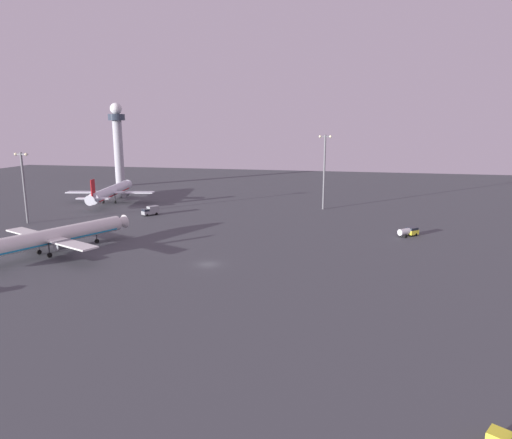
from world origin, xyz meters
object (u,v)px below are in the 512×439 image
at_px(control_tower, 118,139).
at_px(apron_light_east, 324,167).
at_px(airplane_mid_apron, 51,237).
at_px(fuel_truck, 408,231).
at_px(airplane_far_stand, 111,192).
at_px(apron_light_central, 24,183).
at_px(catering_truck, 151,211).

height_order(control_tower, apron_light_east, control_tower).
height_order(airplane_mid_apron, apron_light_east, apron_light_east).
bearing_deg(fuel_truck, airplane_mid_apron, -108.72).
bearing_deg(apron_light_east, airplane_far_stand, -177.82).
bearing_deg(airplane_far_stand, control_tower, 103.70).
height_order(airplane_far_stand, fuel_truck, airplane_far_stand).
relative_size(apron_light_central, apron_light_east, 0.83).
xyz_separation_m(airplane_far_stand, fuel_truck, (108.76, -32.87, -2.91)).
xyz_separation_m(airplane_mid_apron, airplane_far_stand, (-23.46, 69.30, 0.14)).
bearing_deg(airplane_mid_apron, apron_light_east, 74.38).
bearing_deg(fuel_truck, apron_light_central, -128.10).
height_order(airplane_mid_apron, airplane_far_stand, airplane_far_stand).
height_order(catering_truck, fuel_truck, catering_truck).
relative_size(control_tower, apron_light_east, 1.51).
distance_m(catering_truck, fuel_truck, 83.48).
bearing_deg(airplane_far_stand, apron_light_central, -108.92).
bearing_deg(airplane_mid_apron, fuel_truck, 46.80).
relative_size(catering_truck, fuel_truck, 0.98).
xyz_separation_m(control_tower, airplane_far_stand, (20.38, -45.32, -18.92)).
relative_size(airplane_mid_apron, apron_light_east, 1.51).
xyz_separation_m(fuel_truck, apron_light_central, (-114.73, -7.51, 11.44)).
bearing_deg(catering_truck, apron_light_east, -121.10).
bearing_deg(apron_light_east, apron_light_central, -153.87).
relative_size(airplane_mid_apron, airplane_far_stand, 0.92).
relative_size(airplane_far_stand, catering_truck, 7.38).
height_order(airplane_mid_apron, catering_truck, airplane_mid_apron).
height_order(control_tower, catering_truck, control_tower).
bearing_deg(fuel_truck, apron_light_east, 173.98).
xyz_separation_m(apron_light_central, apron_light_east, (88.73, 43.52, 2.37)).
bearing_deg(airplane_far_stand, apron_light_east, -8.34).
bearing_deg(airplane_mid_apron, control_tower, 134.61).
bearing_deg(apron_light_central, catering_truck, 31.87).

